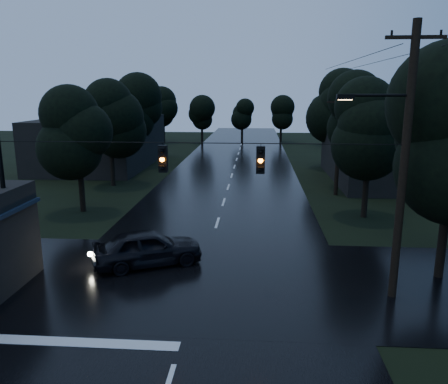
# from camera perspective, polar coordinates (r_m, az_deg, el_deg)

# --- Properties ---
(main_road) EXTENTS (12.00, 120.00, 0.02)m
(main_road) POSITION_cam_1_polar(r_m,az_deg,el_deg) (35.68, 0.56, 0.61)
(main_road) COLOR black
(main_road) RESTS_ON ground
(cross_street) EXTENTS (60.00, 9.00, 0.02)m
(cross_street) POSITION_cam_1_polar(r_m,az_deg,el_deg) (18.57, -3.11, -11.29)
(cross_street) COLOR black
(cross_street) RESTS_ON ground
(building_far_right) EXTENTS (10.00, 14.00, 4.40)m
(building_far_right) POSITION_cam_1_polar(r_m,az_deg,el_deg) (40.89, 20.99, 4.47)
(building_far_right) COLOR black
(building_far_right) RESTS_ON ground
(building_far_left) EXTENTS (10.00, 16.00, 5.00)m
(building_far_left) POSITION_cam_1_polar(r_m,az_deg,el_deg) (47.91, -15.69, 6.33)
(building_far_left) COLOR black
(building_far_left) RESTS_ON ground
(utility_pole_main) EXTENTS (3.50, 0.30, 10.00)m
(utility_pole_main) POSITION_cam_1_polar(r_m,az_deg,el_deg) (16.78, 22.21, 3.91)
(utility_pole_main) COLOR black
(utility_pole_main) RESTS_ON ground
(utility_pole_far) EXTENTS (2.00, 0.30, 7.50)m
(utility_pole_far) POSITION_cam_1_polar(r_m,az_deg,el_deg) (33.55, 14.72, 6.12)
(utility_pole_far) COLOR black
(utility_pole_far) RESTS_ON ground
(anchor_pole_left) EXTENTS (0.18, 0.18, 6.00)m
(anchor_pole_left) POSITION_cam_1_polar(r_m,az_deg,el_deg) (19.11, -26.57, -2.43)
(anchor_pole_left) COLOR black
(anchor_pole_left) RESTS_ON ground
(span_signals) EXTENTS (15.00, 0.37, 1.12)m
(span_signals) POSITION_cam_1_polar(r_m,az_deg,el_deg) (16.04, -1.82, 4.44)
(span_signals) COLOR black
(span_signals) RESTS_ON ground
(tree_left_a) EXTENTS (3.92, 3.92, 8.26)m
(tree_left_a) POSITION_cam_1_polar(r_m,az_deg,el_deg) (29.14, -18.62, 7.60)
(tree_left_a) COLOR black
(tree_left_a) RESTS_ON ground
(tree_left_b) EXTENTS (4.20, 4.20, 8.85)m
(tree_left_b) POSITION_cam_1_polar(r_m,az_deg,el_deg) (36.80, -14.73, 9.41)
(tree_left_b) COLOR black
(tree_left_b) RESTS_ON ground
(tree_left_c) EXTENTS (4.48, 4.48, 9.44)m
(tree_left_c) POSITION_cam_1_polar(r_m,az_deg,el_deg) (46.51, -11.47, 10.69)
(tree_left_c) COLOR black
(tree_left_c) RESTS_ON ground
(tree_right_a) EXTENTS (4.20, 4.20, 8.85)m
(tree_right_a) POSITION_cam_1_polar(r_m,az_deg,el_deg) (27.70, 18.56, 8.14)
(tree_right_a) COLOR black
(tree_right_a) RESTS_ON ground
(tree_right_b) EXTENTS (4.48, 4.48, 9.44)m
(tree_right_b) POSITION_cam_1_polar(r_m,az_deg,el_deg) (35.59, 16.43, 9.81)
(tree_right_b) COLOR black
(tree_right_b) RESTS_ON ground
(tree_right_c) EXTENTS (4.76, 4.76, 10.03)m
(tree_right_c) POSITION_cam_1_polar(r_m,az_deg,el_deg) (45.50, 14.60, 10.96)
(tree_right_c) COLOR black
(tree_right_c) RESTS_ON ground
(car) EXTENTS (5.20, 3.77, 1.64)m
(car) POSITION_cam_1_polar(r_m,az_deg,el_deg) (19.97, -9.94, -7.14)
(car) COLOR black
(car) RESTS_ON ground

